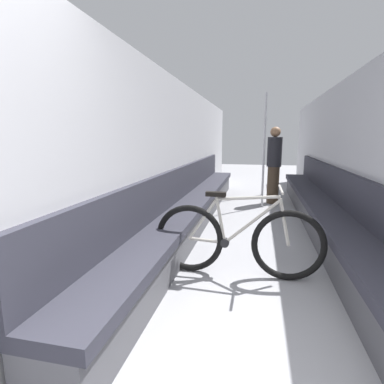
# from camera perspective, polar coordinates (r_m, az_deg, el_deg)

# --- Properties ---
(wall_left) EXTENTS (0.10, 11.02, 2.25)m
(wall_left) POSITION_cam_1_polar(r_m,az_deg,el_deg) (4.83, -2.86, 7.21)
(wall_left) COLOR #B2B2B7
(wall_left) RESTS_ON ground
(wall_right) EXTENTS (0.10, 11.02, 2.25)m
(wall_right) POSITION_cam_1_polar(r_m,az_deg,el_deg) (4.82, 27.76, 6.04)
(wall_right) COLOR #B2B2B7
(wall_right) RESTS_ON ground
(bench_seat_row_left) EXTENTS (0.50, 7.03, 0.93)m
(bench_seat_row_left) POSITION_cam_1_polar(r_m,az_deg,el_deg) (4.82, 0.08, -2.73)
(bench_seat_row_left) COLOR #4C4C51
(bench_seat_row_left) RESTS_ON ground
(bench_seat_row_right) EXTENTS (0.50, 7.03, 0.93)m
(bench_seat_row_right) POSITION_cam_1_polar(r_m,az_deg,el_deg) (4.81, 24.07, -3.67)
(bench_seat_row_right) COLOR #4C4C51
(bench_seat_row_right) RESTS_ON ground
(bicycle) EXTENTS (1.70, 0.46, 0.92)m
(bicycle) POSITION_cam_1_polar(r_m,az_deg,el_deg) (3.07, 8.56, -9.06)
(bicycle) COLOR black
(bicycle) RESTS_ON ground
(grab_pole_near) EXTENTS (0.08, 0.08, 2.23)m
(grab_pole_near) POSITION_cam_1_polar(r_m,az_deg,el_deg) (7.38, 13.50, 7.74)
(grab_pole_near) COLOR gray
(grab_pole_near) RESTS_ON ground
(grab_pole_far) EXTENTS (0.08, 0.08, 2.23)m
(grab_pole_far) POSITION_cam_1_polar(r_m,az_deg,el_deg) (6.09, 13.57, 7.23)
(grab_pole_far) COLOR gray
(grab_pole_far) RESTS_ON ground
(passenger_standing) EXTENTS (0.30, 0.30, 1.61)m
(passenger_standing) POSITION_cam_1_polar(r_m,az_deg,el_deg) (6.54, 15.34, 5.08)
(passenger_standing) COLOR #473828
(passenger_standing) RESTS_ON ground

